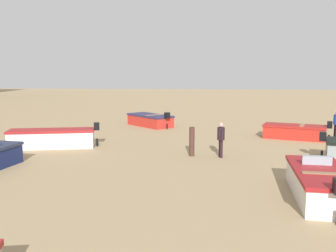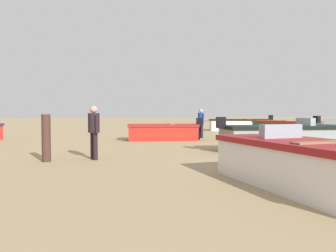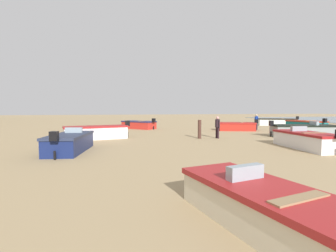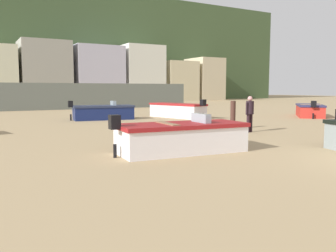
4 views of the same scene
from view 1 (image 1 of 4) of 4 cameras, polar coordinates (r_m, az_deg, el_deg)
name	(u,v)px [view 1 (image 1 of 4)]	position (r m, az deg, el deg)	size (l,w,h in m)	color
boat_white_0	(52,138)	(20.07, -17.56, -1.84)	(2.35, 4.70, 1.28)	white
boat_red_3	(295,132)	(23.06, 19.12, -0.83)	(2.58, 3.92, 1.14)	red
boat_white_8	(320,183)	(12.37, 22.63, -8.24)	(4.29, 1.90, 1.22)	white
boat_red_9	(150,120)	(27.15, -2.80, 0.92)	(3.83, 3.85, 1.18)	red
mooring_post_near_water	(192,142)	(17.15, 3.73, -2.44)	(0.25, 0.25, 1.37)	#442922
beach_walker_foreground	(221,137)	(16.96, 8.24, -1.70)	(0.54, 0.40, 1.62)	black
beach_walker_distant	(336,122)	(24.18, 24.73, 0.54)	(0.54, 0.37, 1.62)	#281D2C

